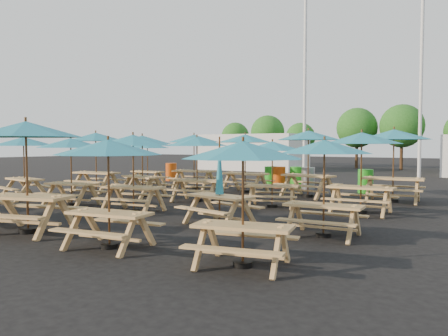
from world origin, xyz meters
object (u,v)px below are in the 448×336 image
Objects in this scene: picnic_unit_7 at (194,141)px; picnic_unit_16 at (243,156)px; picnic_unit_11 at (245,141)px; waste_bin_2 at (279,177)px; picnic_unit_1 at (24,145)px; waste_bin_1 at (271,177)px; waste_bin_3 at (296,177)px; picnic_unit_17 at (324,151)px; waste_bin_0 at (171,172)px; picnic_unit_5 at (71,146)px; picnic_unit_2 at (96,140)px; picnic_unit_19 at (394,138)px; picnic_unit_12 at (108,153)px; picnic_unit_3 at (147,147)px; picnic_unit_6 at (142,143)px; waste_bin_4 at (308,178)px; picnic_unit_14 at (272,149)px; picnic_unit_10 at (197,145)px; waste_bin_5 at (366,181)px; picnic_unit_13 at (220,189)px; picnic_unit_9 at (133,144)px; picnic_unit_8 at (26,135)px; picnic_unit_18 at (362,142)px; picnic_unit_15 at (308,139)px.

picnic_unit_7 reaches higher than picnic_unit_16.
picnic_unit_11 reaches higher than waste_bin_2.
picnic_unit_1 is 2.63× the size of waste_bin_1.
picnic_unit_11 is at bearing -109.11° from waste_bin_3.
picnic_unit_17 is (8.61, -6.87, -0.31)m from picnic_unit_7.
picnic_unit_7 is 4.87m from waste_bin_0.
picnic_unit_2 is at bearing 120.13° from picnic_unit_5.
picnic_unit_7 is 8.60m from picnic_unit_19.
picnic_unit_12 is 0.98× the size of picnic_unit_16.
picnic_unit_3 is 0.98× the size of picnic_unit_17.
picnic_unit_6 is 2.78× the size of waste_bin_2.
picnic_unit_1 is at bearing -91.08° from picnic_unit_3.
waste_bin_0 and waste_bin_4 have the same top height.
waste_bin_1 is at bearing 98.34° from picnic_unit_14.
picnic_unit_10 is 6.58m from waste_bin_3.
picnic_unit_12 is at bearing -13.05° from picnic_unit_1.
picnic_unit_3 reaches higher than waste_bin_5.
picnic_unit_11 is at bearing 107.21° from picnic_unit_16.
picnic_unit_16 is at bearing -72.47° from waste_bin_4.
picnic_unit_5 is 1.05× the size of picnic_unit_12.
waste_bin_4 is (-1.50, 9.40, -0.40)m from picnic_unit_13.
picnic_unit_13 is 9.22m from waste_bin_5.
picnic_unit_7 reaches higher than picnic_unit_11.
picnic_unit_9 reaches higher than picnic_unit_5.
picnic_unit_1 is at bearing 132.01° from picnic_unit_8.
picnic_unit_6 is at bearing 168.13° from picnic_unit_10.
picnic_unit_19 reaches higher than picnic_unit_12.
picnic_unit_1 is 1.08× the size of picnic_unit_18.
picnic_unit_9 reaches higher than waste_bin_0.
picnic_unit_15 is at bearing 131.36° from picnic_unit_18.
picnic_unit_2 reaches higher than picnic_unit_18.
picnic_unit_15 reaches higher than waste_bin_5.
waste_bin_3 is at bearing 38.30° from picnic_unit_2.
picnic_unit_14 is 4.49m from picnic_unit_17.
waste_bin_0 is 7.45m from waste_bin_3.
picnic_unit_16 is 12.98m from waste_bin_4.
waste_bin_0 is (-3.73, 9.44, -1.44)m from picnic_unit_5.
picnic_unit_13 is at bearing 175.40° from picnic_unit_17.
picnic_unit_16 is (2.65, -6.31, -0.05)m from picnic_unit_14.
picnic_unit_5 is 2.51× the size of waste_bin_3.
picnic_unit_15 reaches higher than waste_bin_0.
picnic_unit_3 is at bearing 103.25° from picnic_unit_8.
picnic_unit_14 is at bearing -103.23° from waste_bin_5.
picnic_unit_6 is at bearing 129.65° from picnic_unit_16.
picnic_unit_13 is at bearing -61.62° from picnic_unit_11.
picnic_unit_3 is at bearing 152.85° from picnic_unit_13.
picnic_unit_9 is 9.13m from waste_bin_2.
picnic_unit_10 is 7.00m from picnic_unit_12.
picnic_unit_8 reaches higher than waste_bin_1.
picnic_unit_12 is at bearing -82.16° from waste_bin_3.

